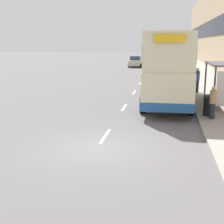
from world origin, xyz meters
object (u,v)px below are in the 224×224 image
(car_0, at_px, (135,62))
(litter_bin, at_px, (209,105))
(pedestrian_at_shelter, at_px, (213,102))
(pedestrian_2, at_px, (197,80))
(double_decker_bus_near, at_px, (168,67))

(car_0, height_order, litter_bin, car_0)
(pedestrian_at_shelter, relative_size, litter_bin, 1.52)
(car_0, height_order, pedestrian_at_shelter, pedestrian_at_shelter)
(pedestrian_at_shelter, bearing_deg, litter_bin, 97.25)
(pedestrian_at_shelter, bearing_deg, car_0, 101.75)
(litter_bin, bearing_deg, car_0, 101.84)
(pedestrian_at_shelter, distance_m, litter_bin, 0.76)
(car_0, relative_size, pedestrian_2, 2.16)
(pedestrian_at_shelter, height_order, litter_bin, pedestrian_at_shelter)
(pedestrian_2, height_order, litter_bin, pedestrian_2)
(car_0, relative_size, litter_bin, 3.77)
(pedestrian_2, bearing_deg, litter_bin, -90.68)
(double_decker_bus_near, relative_size, pedestrian_at_shelter, 6.29)
(double_decker_bus_near, distance_m, litter_bin, 4.53)
(car_0, relative_size, pedestrian_at_shelter, 2.48)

